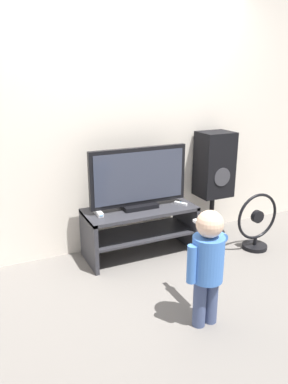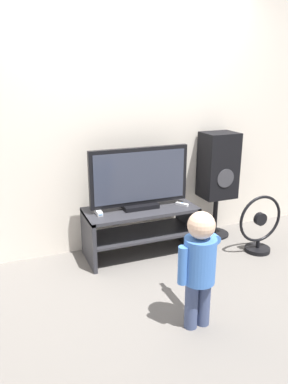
{
  "view_description": "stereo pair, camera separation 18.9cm",
  "coord_description": "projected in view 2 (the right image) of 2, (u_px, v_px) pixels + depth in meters",
  "views": [
    {
      "loc": [
        -1.39,
        -2.82,
        1.7
      ],
      "look_at": [
        0.0,
        0.14,
        0.66
      ],
      "focal_mm": 35.0,
      "sensor_mm": 36.0,
      "label": 1
    },
    {
      "loc": [
        -1.22,
        -2.9,
        1.7
      ],
      "look_at": [
        0.0,
        0.14,
        0.66
      ],
      "focal_mm": 35.0,
      "sensor_mm": 36.0,
      "label": 2
    }
  ],
  "objects": [
    {
      "name": "ground_plane",
      "position": [
        150.0,
        264.0,
        3.51
      ],
      "size": [
        16.0,
        16.0,
        0.0
      ],
      "primitive_type": "plane",
      "color": "slate"
    },
    {
      "name": "wall_back",
      "position": [
        128.0,
        117.0,
        3.6
      ],
      "size": [
        10.0,
        0.06,
        2.6
      ],
      "color": "silver",
      "rests_on": "ground_plane"
    },
    {
      "name": "tv_stand",
      "position": [
        140.0,
        224.0,
        3.62
      ],
      "size": [
        1.07,
        0.47,
        0.47
      ],
      "color": "#2D2D33",
      "rests_on": "ground_plane"
    },
    {
      "name": "television",
      "position": [
        139.0,
        179.0,
        3.5
      ],
      "size": [
        0.96,
        0.2,
        0.58
      ],
      "color": "black",
      "rests_on": "tv_stand"
    },
    {
      "name": "game_console",
      "position": [
        98.0,
        212.0,
        3.42
      ],
      "size": [
        0.05,
        0.16,
        0.04
      ],
      "color": "white",
      "rests_on": "tv_stand"
    },
    {
      "name": "remote_primary",
      "position": [
        182.0,
        204.0,
        3.65
      ],
      "size": [
        0.1,
        0.13,
        0.03
      ],
      "color": "white",
      "rests_on": "tv_stand"
    },
    {
      "name": "child",
      "position": [
        199.0,
        260.0,
        2.51
      ],
      "size": [
        0.33,
        0.48,
        0.86
      ],
      "color": "#3F4C72",
      "rests_on": "ground_plane"
    },
    {
      "name": "speaker_tower",
      "position": [
        218.0,
        168.0,
        3.92
      ],
      "size": [
        0.35,
        0.32,
        1.13
      ],
      "color": "black",
      "rests_on": "ground_plane"
    },
    {
      "name": "floor_fan",
      "position": [
        260.0,
        227.0,
        3.68
      ],
      "size": [
        0.48,
        0.25,
        0.59
      ],
      "color": "black",
      "rests_on": "ground_plane"
    }
  ]
}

